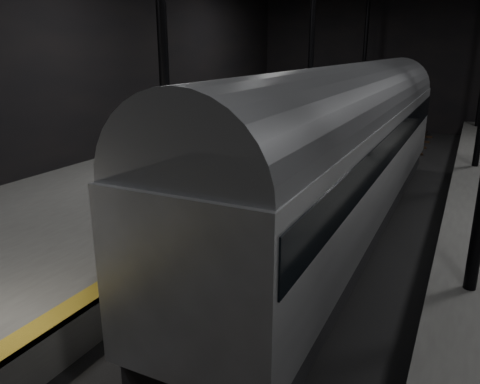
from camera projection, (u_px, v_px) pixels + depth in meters
The scene contains 6 objects.
ground at pixel (339, 236), 15.28m from camera, with size 44.00×44.00×0.00m, color black.
platform_left at pixel (151, 192), 18.29m from camera, with size 9.00×43.80×1.00m, color #50504D.
tactile_strip at pixel (249, 194), 16.35m from camera, with size 0.50×43.80×0.01m, color olive.
track at pixel (339, 234), 15.26m from camera, with size 2.40×43.00×0.24m.
train at pixel (350, 143), 14.93m from camera, with size 2.98×19.93×5.33m.
woman at pixel (108, 228), 10.75m from camera, with size 0.67×0.44×1.85m, color #907D58.
Camera 1 is at (3.35, -14.14, 5.89)m, focal length 35.00 mm.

